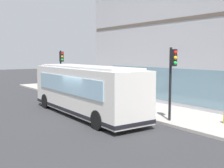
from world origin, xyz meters
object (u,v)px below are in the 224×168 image
city_bus_nearside (85,90)px  traffic_light_near_corner (172,70)px  traffic_light_down_block (61,64)px  pedestrian_walking_along_curb (125,94)px

city_bus_nearside → traffic_light_near_corner: (2.70, -4.65, 1.38)m
traffic_light_near_corner → traffic_light_down_block: size_ratio=1.00×
city_bus_nearside → pedestrian_walking_along_curb: city_bus_nearside is taller
city_bus_nearside → traffic_light_down_block: (2.57, 8.52, 1.37)m
pedestrian_walking_along_curb → traffic_light_down_block: bearing=93.3°
traffic_light_near_corner → traffic_light_down_block: (-0.13, 13.16, -0.00)m
pedestrian_walking_along_curb → city_bus_nearside: bearing=176.9°
city_bus_nearside → traffic_light_down_block: traffic_light_down_block is taller
traffic_light_near_corner → pedestrian_walking_along_curb: 4.85m
pedestrian_walking_along_curb → traffic_light_near_corner: bearing=-94.8°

